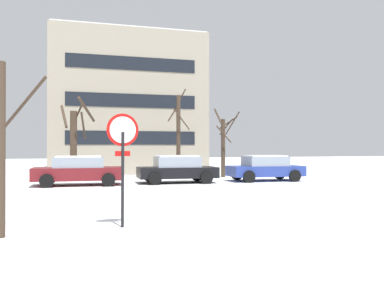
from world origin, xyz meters
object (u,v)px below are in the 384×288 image
parked_car_maroon (78,170)px  parked_car_black (177,169)px  stop_sign (123,147)px  parked_car_blue (265,168)px

parked_car_maroon → parked_car_black: bearing=0.5°
stop_sign → parked_car_maroon: stop_sign is taller
stop_sign → parked_car_black: bearing=69.6°
parked_car_maroon → stop_sign: bearing=-86.5°
parked_car_black → parked_car_blue: size_ratio=1.00×
stop_sign → parked_car_black: (4.26, 11.48, -1.13)m
stop_sign → parked_car_black: size_ratio=0.64×
parked_car_maroon → parked_car_blue: 9.93m
stop_sign → parked_car_black: 12.30m
stop_sign → parked_car_blue: bearing=50.9°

